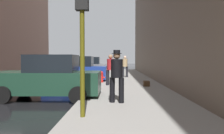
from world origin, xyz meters
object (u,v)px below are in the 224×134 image
Objects in this scene: pedestrian_in_red_jacket at (111,68)px; parked_blue_sedan at (76,70)px; parked_gray_coupe at (88,67)px; pedestrian_in_tan_coat at (125,65)px; parked_dark_green_sedan at (49,78)px; fire_hydrant at (102,77)px; traffic_light at (82,14)px; duffel_bag at (146,83)px; pedestrian_with_fedora at (117,73)px.

parked_blue_sedan is at bearing 131.98° from pedestrian_in_red_jacket.
pedestrian_in_tan_coat reaches higher than parked_gray_coupe.
fire_hydrant is (1.80, 4.85, -0.35)m from parked_dark_green_sedan.
traffic_light is at bearing -97.54° from pedestrian_in_tan_coat.
parked_dark_green_sedan is 5.35m from duffel_bag.
pedestrian_with_fedora is 1.04× the size of pedestrian_in_red_jacket.
parked_blue_sedan is 5.97× the size of fire_hydrant.
parked_gray_coupe is 2.38× the size of pedestrian_with_fedora.
pedestrian_in_red_jacket is 5.33m from pedestrian_in_tan_coat.
parked_gray_coupe is 1.17× the size of traffic_light.
parked_dark_green_sedan is 5.98× the size of fire_hydrant.
parked_gray_coupe is at bearing 104.94° from pedestrian_in_red_jacket.
fire_hydrant is 1.60× the size of duffel_bag.
parked_blue_sedan is 7.99m from pedestrian_with_fedora.
fire_hydrant is at bearing 113.12° from pedestrian_in_red_jacket.
duffel_bag is (2.50, 6.26, -2.47)m from traffic_light.
pedestrian_with_fedora reaches higher than duffel_bag.
fire_hydrant is 4.20m from pedestrian_in_tan_coat.
pedestrian_in_tan_coat is (1.62, 3.83, 0.61)m from fire_hydrant.
pedestrian_with_fedora is (2.73, -7.50, 0.29)m from parked_blue_sedan.
pedestrian_with_fedora reaches higher than fire_hydrant.
parked_blue_sedan is (0.00, 6.12, 0.00)m from parked_dark_green_sedan.
parked_gray_coupe is (-0.00, 6.34, 0.00)m from parked_blue_sedan.
pedestrian_with_fedora is at bearing -69.97° from parked_blue_sedan.
parked_dark_green_sedan is at bearing 120.12° from traffic_light.
fire_hydrant is at bearing -76.66° from parked_gray_coupe.
parked_blue_sedan reaches higher than fire_hydrant.
parked_dark_green_sedan is 9.57× the size of duffel_bag.
parked_blue_sedan is at bearing 144.90° from fire_hydrant.
parked_gray_coupe is 10.36m from duffel_bag.
fire_hydrant is at bearing 69.61° from parked_dark_green_sedan.
parked_gray_coupe is 9.32m from pedestrian_in_red_jacket.
pedestrian_with_fedora is at bearing -110.00° from duffel_bag.
parked_gray_coupe is at bearing 90.00° from parked_blue_sedan.
pedestrian_in_red_jacket reaches higher than duffel_bag.
traffic_light is (1.85, -3.20, 1.91)m from parked_dark_green_sedan.
pedestrian_with_fedora is (0.93, -6.23, 0.64)m from fire_hydrant.
parked_blue_sedan is at bearing 90.00° from parked_dark_green_sedan.
pedestrian_in_red_jacket is (0.60, -1.40, 0.61)m from fire_hydrant.
parked_blue_sedan is 2.46× the size of pedestrian_in_red_jacket.
parked_dark_green_sedan is 12.46m from parked_gray_coupe.
fire_hydrant is at bearing 90.36° from traffic_light.
parked_blue_sedan is 2.23m from fire_hydrant.
traffic_light is (1.85, -9.32, 1.91)m from parked_blue_sedan.
parked_blue_sedan is 9.56× the size of duffel_bag.
fire_hydrant is 0.41× the size of pedestrian_in_tan_coat.
parked_dark_green_sedan is 2.46× the size of pedestrian_in_tan_coat.
traffic_light is at bearing -89.64° from fire_hydrant.
traffic_light reaches higher than pedestrian_in_tan_coat.
parked_blue_sedan is 2.46× the size of pedestrian_in_tan_coat.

